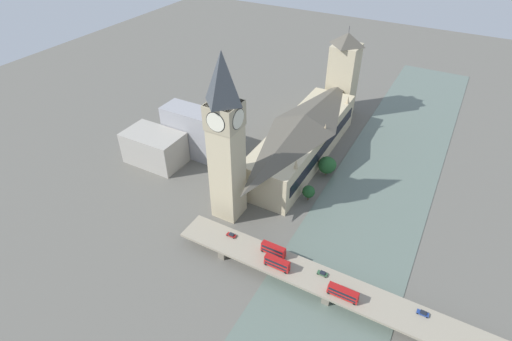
# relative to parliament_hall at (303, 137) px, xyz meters

# --- Properties ---
(ground_plane) EXTENTS (600.00, 600.00, 0.00)m
(ground_plane) POSITION_rel_parliament_hall_xyz_m (-16.16, 8.00, -13.99)
(ground_plane) COLOR #605E56
(river_water) EXTENTS (51.56, 360.00, 0.30)m
(river_water) POSITION_rel_parliament_hall_xyz_m (-47.94, 8.00, -13.84)
(river_water) COLOR slate
(river_water) RESTS_ON ground_plane
(parliament_hall) EXTENTS (26.78, 100.29, 28.19)m
(parliament_hall) POSITION_rel_parliament_hall_xyz_m (0.00, 0.00, 0.00)
(parliament_hall) COLOR #C1B28E
(parliament_hall) RESTS_ON ground_plane
(clock_tower) EXTENTS (13.70, 13.70, 81.04)m
(clock_tower) POSITION_rel_parliament_hall_xyz_m (12.02, 60.38, 28.80)
(clock_tower) COLOR #C1B28E
(clock_tower) RESTS_ON ground_plane
(victoria_tower) EXTENTS (17.02, 17.02, 59.05)m
(victoria_tower) POSITION_rel_parliament_hall_xyz_m (0.05, -62.66, 13.54)
(victoria_tower) COLOR #C1B28E
(victoria_tower) RESTS_ON ground_plane
(road_bridge) EXTENTS (135.12, 14.06, 6.03)m
(road_bridge) POSITION_rel_parliament_hall_xyz_m (-47.94, 81.64, -9.11)
(road_bridge) COLOR gray
(road_bridge) RESTS_ON ground_plane
(double_decker_bus_lead) EXTENTS (10.67, 2.57, 5.05)m
(double_decker_bus_lead) POSITION_rel_parliament_hall_xyz_m (-21.30, 79.02, -5.19)
(double_decker_bus_lead) COLOR red
(double_decker_bus_lead) RESTS_ON road_bridge
(double_decker_bus_mid) EXTENTS (11.74, 2.66, 4.66)m
(double_decker_bus_mid) POSITION_rel_parliament_hall_xyz_m (-53.44, 85.30, -5.38)
(double_decker_bus_mid) COLOR red
(double_decker_bus_mid) RESTS_ON road_bridge
(double_decker_bus_rear) EXTENTS (10.70, 2.56, 5.05)m
(double_decker_bus_rear) POSITION_rel_parliament_hall_xyz_m (-25.81, 84.63, -5.17)
(double_decker_bus_rear) COLOR red
(double_decker_bus_rear) RESTS_ON road_bridge
(car_northbound_mid) EXTENTS (4.03, 1.93, 1.30)m
(car_northbound_mid) POSITION_rel_parliament_hall_xyz_m (-43.09, 79.13, -7.30)
(car_northbound_mid) COLOR #2D5638
(car_northbound_mid) RESTS_ON road_bridge
(car_northbound_tail) EXTENTS (4.23, 1.87, 1.33)m
(car_northbound_tail) POSITION_rel_parliament_hall_xyz_m (-0.68, 78.76, -7.28)
(car_northbound_tail) COLOR maroon
(car_northbound_tail) RESTS_ON road_bridge
(car_southbound_lead) EXTENTS (4.17, 1.83, 1.29)m
(car_southbound_lead) POSITION_rel_parliament_hall_xyz_m (-81.15, 78.32, -7.31)
(car_southbound_lead) COLOR navy
(car_southbound_lead) RESTS_ON road_bridge
(city_block_west) EXTENTS (32.69, 20.25, 18.45)m
(city_block_west) POSITION_rel_parliament_hall_xyz_m (71.63, 43.97, -4.76)
(city_block_west) COLOR #A39E93
(city_block_west) RESTS_ON ground_plane
(city_block_center) EXTENTS (32.07, 14.58, 28.61)m
(city_block_center) POSITION_rel_parliament_hall_xyz_m (58.26, 26.13, 0.32)
(city_block_center) COLOR #939399
(city_block_center) RESTS_ON ground_plane
(tree_embankment_near) EXTENTS (9.50, 9.50, 11.25)m
(tree_embankment_near) POSITION_rel_parliament_hall_xyz_m (-18.41, 9.06, -7.50)
(tree_embankment_near) COLOR brown
(tree_embankment_near) RESTS_ON ground_plane
(tree_embankment_mid) EXTENTS (8.18, 8.18, 9.74)m
(tree_embankment_mid) POSITION_rel_parliament_hall_xyz_m (-19.01, 7.27, -8.34)
(tree_embankment_mid) COLOR brown
(tree_embankment_mid) RESTS_ON ground_plane
(tree_embankment_far) EXTENTS (6.37, 6.37, 8.67)m
(tree_embankment_far) POSITION_rel_parliament_hall_xyz_m (-18.11, 33.55, -8.52)
(tree_embankment_far) COLOR brown
(tree_embankment_far) RESTS_ON ground_plane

